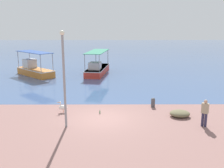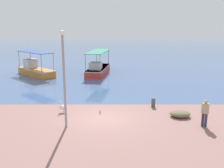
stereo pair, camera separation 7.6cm
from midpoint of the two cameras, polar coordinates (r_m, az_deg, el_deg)
The scene contains 10 objects.
ground at distance 16.64m, azimuth -2.22°, elevation -7.86°, with size 120.00×120.00×0.00m, color #8D645E.
harbor_water at distance 63.80m, azimuth -0.81°, elevation 7.82°, with size 110.00×90.00×0.00m, color #45608E.
fishing_boat_center at distance 32.12m, azimuth -17.36°, elevation 3.15°, with size 5.56×5.48×2.91m.
fishing_boat_far_right at distance 31.65m, azimuth -3.48°, elevation 3.50°, with size 2.98×7.06×2.85m.
pelican at distance 17.99m, azimuth -11.33°, elevation -5.21°, with size 0.80×0.31×0.80m.
lamp_post at distance 14.67m, azimuth -11.07°, elevation 2.13°, with size 0.28×0.28×5.73m.
mooring_bollard at distance 19.00m, azimuth 9.25°, elevation -4.11°, with size 0.31×0.31×0.72m.
fisherman_standing at distance 16.05m, azimuth 20.32°, elevation -6.07°, with size 0.45×0.41×1.69m.
net_pile at distance 17.48m, azimuth 15.11°, elevation -6.52°, with size 1.35×1.15×0.43m, color #6E6648.
glass_bottle at distance 17.51m, azimuth -2.91°, elevation -6.41°, with size 0.07×0.07×0.27m.
Camera 1 is at (0.52, -15.52, 5.97)m, focal length 40.00 mm.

